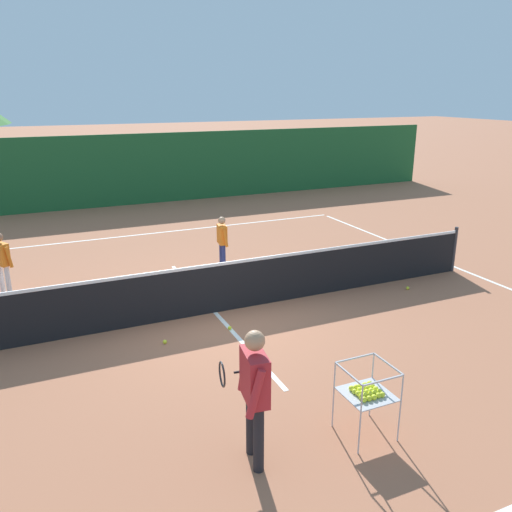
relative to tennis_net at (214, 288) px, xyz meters
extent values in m
plane|color=#A86647|center=(0.00, 0.00, -0.50)|extent=(120.00, 120.00, 0.00)
cube|color=white|center=(0.00, 6.13, -0.50)|extent=(12.19, 0.08, 0.01)
cube|color=white|center=(6.10, 0.00, -0.50)|extent=(0.08, 11.90, 0.01)
cube|color=white|center=(0.00, 0.00, -0.50)|extent=(0.08, 5.90, 0.01)
cylinder|color=#333338|center=(5.82, 0.00, 0.03)|extent=(0.08, 0.08, 1.05)
cube|color=black|center=(0.00, 0.00, -0.04)|extent=(11.57, 0.02, 0.92)
cube|color=white|center=(0.00, 0.00, 0.45)|extent=(11.57, 0.03, 0.06)
cylinder|color=black|center=(-1.01, -4.23, -0.10)|extent=(0.12, 0.12, 0.80)
cylinder|color=black|center=(-0.96, -3.93, -0.10)|extent=(0.12, 0.12, 0.80)
cube|color=#B2262D|center=(-0.98, -4.08, 0.58)|extent=(0.29, 0.50, 0.56)
sphere|color=tan|center=(-0.98, -4.08, 1.01)|extent=(0.22, 0.22, 0.22)
cylinder|color=#B2262D|center=(-1.09, -4.34, 0.55)|extent=(0.23, 0.12, 0.55)
cylinder|color=#B2262D|center=(-0.98, -3.80, 0.54)|extent=(0.18, 0.11, 0.55)
torus|color=#262628|center=(-1.24, -3.77, 0.50)|extent=(0.06, 0.29, 0.29)
cylinder|color=black|center=(-1.00, -3.80, 0.50)|extent=(0.22, 0.06, 0.03)
cylinder|color=silver|center=(-3.66, 2.68, -0.17)|extent=(0.10, 0.10, 0.65)
cylinder|color=silver|center=(-3.53, 2.47, -0.17)|extent=(0.10, 0.10, 0.65)
cube|color=orange|center=(-3.60, 2.57, 0.38)|extent=(0.35, 0.43, 0.46)
cylinder|color=orange|center=(-3.46, 2.40, 0.35)|extent=(0.15, 0.13, 0.45)
cylinder|color=navy|center=(1.04, 2.43, -0.19)|extent=(0.09, 0.09, 0.62)
cylinder|color=navy|center=(1.00, 2.19, -0.19)|extent=(0.09, 0.09, 0.62)
cube|color=orange|center=(1.02, 2.31, 0.34)|extent=(0.22, 0.39, 0.43)
sphere|color=tan|center=(1.02, 2.31, 0.66)|extent=(0.17, 0.17, 0.17)
cylinder|color=orange|center=(1.10, 2.52, 0.31)|extent=(0.18, 0.09, 0.42)
cylinder|color=orange|center=(1.02, 2.10, 0.31)|extent=(0.14, 0.08, 0.43)
cylinder|color=#B7B7BC|center=(0.16, -3.89, -0.05)|extent=(0.02, 0.02, 0.89)
cylinder|color=#B7B7BC|center=(0.72, -3.89, -0.05)|extent=(0.02, 0.02, 0.89)
cylinder|color=#B7B7BC|center=(0.16, -4.45, -0.05)|extent=(0.02, 0.02, 0.89)
cylinder|color=#B7B7BC|center=(0.72, -4.45, -0.05)|extent=(0.02, 0.02, 0.89)
cube|color=#B7B7BC|center=(0.44, -4.17, 0.05)|extent=(0.56, 0.56, 0.01)
cube|color=#B7B7BC|center=(0.44, -3.89, 0.39)|extent=(0.56, 0.02, 0.02)
cube|color=#B7B7BC|center=(0.44, -4.45, 0.39)|extent=(0.56, 0.02, 0.02)
cube|color=#B7B7BC|center=(0.16, -4.17, 0.39)|extent=(0.02, 0.56, 0.02)
cube|color=#B7B7BC|center=(0.72, -4.17, 0.39)|extent=(0.02, 0.56, 0.02)
sphere|color=yellow|center=(0.30, -4.30, 0.09)|extent=(0.07, 0.07, 0.07)
sphere|color=yellow|center=(0.31, -4.24, 0.09)|extent=(0.07, 0.07, 0.07)
sphere|color=yellow|center=(0.31, -4.17, 0.09)|extent=(0.07, 0.07, 0.07)
sphere|color=yellow|center=(0.30, -4.11, 0.08)|extent=(0.07, 0.07, 0.07)
sphere|color=yellow|center=(0.31, -4.04, 0.08)|extent=(0.07, 0.07, 0.07)
sphere|color=yellow|center=(0.37, -4.30, 0.08)|extent=(0.07, 0.07, 0.07)
sphere|color=yellow|center=(0.37, -4.23, 0.09)|extent=(0.07, 0.07, 0.07)
sphere|color=yellow|center=(0.37, -4.17, 0.09)|extent=(0.07, 0.07, 0.07)
sphere|color=yellow|center=(0.37, -4.11, 0.09)|extent=(0.07, 0.07, 0.07)
sphere|color=yellow|center=(0.37, -4.04, 0.09)|extent=(0.07, 0.07, 0.07)
sphere|color=yellow|center=(0.44, -4.30, 0.08)|extent=(0.07, 0.07, 0.07)
sphere|color=yellow|center=(0.44, -4.24, 0.09)|extent=(0.07, 0.07, 0.07)
sphere|color=yellow|center=(0.43, -4.17, 0.08)|extent=(0.07, 0.07, 0.07)
sphere|color=yellow|center=(0.43, -4.10, 0.08)|extent=(0.07, 0.07, 0.07)
sphere|color=yellow|center=(0.43, -4.04, 0.08)|extent=(0.07, 0.07, 0.07)
sphere|color=yellow|center=(0.50, -4.29, 0.09)|extent=(0.07, 0.07, 0.07)
sphere|color=yellow|center=(0.50, -4.23, 0.09)|extent=(0.07, 0.07, 0.07)
sphere|color=yellow|center=(0.49, -4.17, 0.08)|extent=(0.07, 0.07, 0.07)
sphere|color=yellow|center=(0.50, -4.11, 0.08)|extent=(0.07, 0.07, 0.07)
sphere|color=yellow|center=(0.50, -4.04, 0.08)|extent=(0.07, 0.07, 0.07)
sphere|color=yellow|center=(0.56, -4.30, 0.08)|extent=(0.07, 0.07, 0.07)
sphere|color=yellow|center=(0.57, -4.24, 0.09)|extent=(0.07, 0.07, 0.07)
sphere|color=yellow|center=(0.56, -4.17, 0.09)|extent=(0.07, 0.07, 0.07)
sphere|color=yellow|center=(0.56, -4.10, 0.08)|extent=(0.07, 0.07, 0.07)
sphere|color=yellow|center=(0.57, -4.03, 0.08)|extent=(0.07, 0.07, 0.07)
sphere|color=yellow|center=(0.76, -3.57, -0.47)|extent=(0.07, 0.07, 0.07)
sphere|color=yellow|center=(4.10, -0.53, -0.47)|extent=(0.07, 0.07, 0.07)
sphere|color=yellow|center=(-0.02, -0.81, -0.47)|extent=(0.07, 0.07, 0.07)
sphere|color=yellow|center=(-1.19, -0.86, -0.47)|extent=(0.07, 0.07, 0.07)
cube|color=#1E5B2D|center=(0.00, 10.46, 0.77)|extent=(26.83, 0.08, 2.54)
camera|label=1|loc=(-2.96, -8.56, 3.49)|focal=36.50mm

